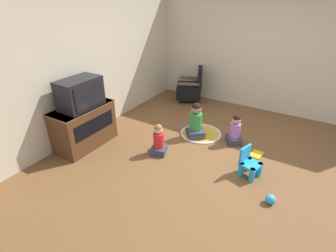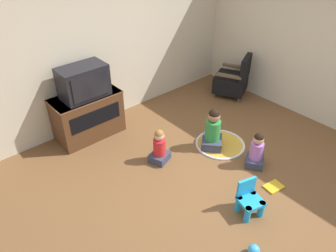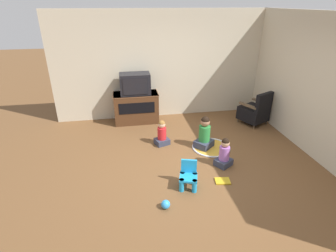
# 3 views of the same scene
# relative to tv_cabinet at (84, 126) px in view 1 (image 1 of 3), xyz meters

# --- Properties ---
(ground_plane) EXTENTS (30.00, 30.00, 0.00)m
(ground_plane) POSITION_rel_tv_cabinet_xyz_m (0.98, -2.18, -0.39)
(ground_plane) COLOR brown
(wall_back) EXTENTS (5.47, 0.12, 2.70)m
(wall_back) POSITION_rel_tv_cabinet_xyz_m (0.72, 0.35, 0.96)
(wall_back) COLOR beige
(wall_back) RESTS_ON ground_plane
(wall_right) EXTENTS (0.12, 5.60, 2.70)m
(wall_right) POSITION_rel_tv_cabinet_xyz_m (3.39, -2.39, 0.96)
(wall_right) COLOR beige
(wall_right) RESTS_ON ground_plane
(tv_cabinet) EXTENTS (1.12, 0.56, 0.76)m
(tv_cabinet) POSITION_rel_tv_cabinet_xyz_m (0.00, 0.00, 0.00)
(tv_cabinet) COLOR #4C2D19
(tv_cabinet) RESTS_ON ground_plane
(television) EXTENTS (0.73, 0.45, 0.51)m
(television) POSITION_rel_tv_cabinet_xyz_m (0.00, -0.03, 0.62)
(television) COLOR black
(television) RESTS_ON tv_cabinet
(black_armchair) EXTENTS (0.77, 0.79, 0.87)m
(black_armchair) POSITION_rel_tv_cabinet_xyz_m (2.92, -0.67, -0.05)
(black_armchair) COLOR brown
(black_armchair) RESTS_ON ground_plane
(yellow_kid_chair) EXTENTS (0.36, 0.35, 0.47)m
(yellow_kid_chair) POSITION_rel_tv_cabinet_xyz_m (0.67, -2.84, -0.21)
(yellow_kid_chair) COLOR #1E99DB
(yellow_kid_chair) RESTS_ON ground_plane
(play_mat) EXTENTS (0.82, 0.82, 0.04)m
(play_mat) POSITION_rel_tv_cabinet_xyz_m (1.47, -1.66, -0.38)
(play_mat) COLOR gold
(play_mat) RESTS_ON ground_plane
(child_watching_left) EXTENTS (0.48, 0.47, 0.71)m
(child_watching_left) POSITION_rel_tv_cabinet_xyz_m (1.32, -1.60, -0.09)
(child_watching_left) COLOR #33384C
(child_watching_left) RESTS_ON ground_plane
(child_watching_center) EXTENTS (0.35, 0.33, 0.56)m
(child_watching_center) POSITION_rel_tv_cabinet_xyz_m (0.46, -1.31, -0.15)
(child_watching_center) COLOR #33384C
(child_watching_center) RESTS_ON ground_plane
(child_watching_right) EXTENTS (0.39, 0.38, 0.58)m
(child_watching_right) POSITION_rel_tv_cabinet_xyz_m (1.48, -2.33, -0.14)
(child_watching_right) COLOR #33384C
(child_watching_right) RESTS_ON ground_plane
(toy_ball) EXTENTS (0.14, 0.14, 0.14)m
(toy_ball) POSITION_rel_tv_cabinet_xyz_m (0.21, -3.27, -0.32)
(toy_ball) COLOR #3399E5
(toy_ball) RESTS_ON ground_plane
(book) EXTENTS (0.28, 0.22, 0.02)m
(book) POSITION_rel_tv_cabinet_xyz_m (1.29, -2.81, -0.38)
(book) COLOR gold
(book) RESTS_ON ground_plane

